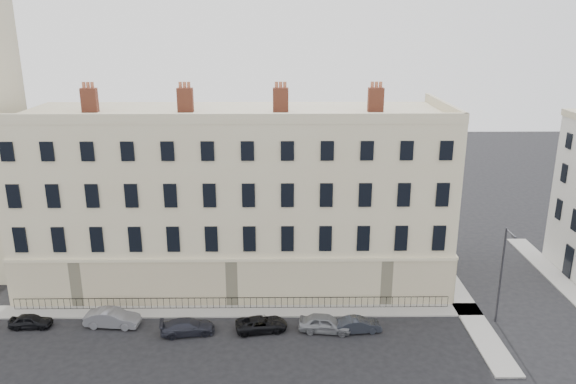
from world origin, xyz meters
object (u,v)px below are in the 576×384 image
(car_c, at_px, (188,327))
(car_e, at_px, (325,323))
(car_a, at_px, (31,321))
(car_f, at_px, (358,325))
(car_d, at_px, (261,324))
(car_b, at_px, (112,318))
(streetlamp, at_px, (502,271))

(car_c, bearing_deg, car_e, -97.77)
(car_a, distance_m, car_f, 24.82)
(car_d, bearing_deg, car_c, 84.83)
(car_e, relative_size, car_f, 1.15)
(car_a, bearing_deg, car_b, -90.44)
(car_d, relative_size, streetlamp, 0.50)
(car_c, xyz_separation_m, car_d, (5.49, 0.39, -0.04))
(car_e, xyz_separation_m, car_f, (2.45, -0.09, -0.11))
(car_b, bearing_deg, car_d, -88.45)
(car_a, bearing_deg, car_e, -93.67)
(car_a, xyz_separation_m, car_d, (17.56, -0.64, 0.00))
(car_b, xyz_separation_m, streetlamp, (29.55, 0.28, 3.61))
(car_c, distance_m, car_f, 12.73)
(car_a, relative_size, car_f, 0.91)
(car_c, bearing_deg, car_d, -94.98)
(car_d, bearing_deg, car_f, -101.20)
(car_e, xyz_separation_m, streetlamp, (13.37, 1.21, 3.61))
(car_a, height_order, streetlamp, streetlamp)
(car_d, xyz_separation_m, car_e, (4.79, -0.16, 0.13))
(car_a, relative_size, car_e, 0.79)
(streetlamp, bearing_deg, car_c, -175.47)
(car_c, distance_m, car_e, 10.28)
(car_c, relative_size, car_d, 1.03)
(streetlamp, bearing_deg, car_b, -178.41)
(car_e, distance_m, streetlamp, 13.90)
(car_b, distance_m, car_e, 16.20)
(car_a, height_order, car_c, car_c)
(car_a, relative_size, car_d, 0.81)
(car_e, relative_size, streetlamp, 0.51)
(car_a, height_order, car_f, car_f)
(car_a, relative_size, car_c, 0.78)
(car_a, distance_m, car_d, 17.57)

